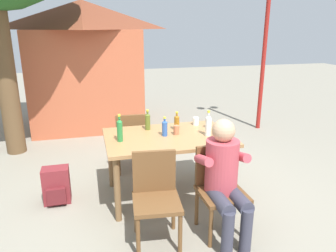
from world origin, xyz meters
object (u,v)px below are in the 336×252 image
chair_near_right (219,185)px  chair_far_left (131,139)px  backpack_by_near_side (57,186)px  cup_steel (222,137)px  cup_glass (209,123)px  cup_white (196,121)px  dining_table (168,144)px  bottle_olive (148,121)px  brick_kiosk (85,61)px  bottle_clear (208,125)px  cup_terracotta (176,130)px  chair_near_left (156,193)px  bottle_green (120,130)px  person_in_white_shirt (225,174)px  lamp_post (267,18)px  bottle_blue (165,128)px  bottle_amber (177,122)px

chair_near_right → chair_far_left: size_ratio=1.00×
backpack_by_near_side → cup_steel: bearing=-14.8°
cup_glass → cup_white: size_ratio=1.14×
cup_white → dining_table: bearing=-144.2°
dining_table → bottle_olive: size_ratio=5.72×
cup_white → brick_kiosk: brick_kiosk is taller
backpack_by_near_side → chair_near_right: bearing=-29.6°
bottle_clear → cup_terracotta: bottle_clear is taller
chair_far_left → brick_kiosk: bearing=101.7°
chair_near_left → chair_far_left: size_ratio=1.00×
chair_far_left → bottle_clear: 1.26m
bottle_green → cup_terracotta: bearing=6.2°
chair_far_left → person_in_white_shirt: (0.66, -1.68, 0.17)m
bottle_green → backpack_by_near_side: bottle_green is taller
chair_near_right → cup_glass: (0.25, 0.96, 0.34)m
cup_steel → lamp_post: (1.93, 2.53, 1.30)m
chair_far_left → cup_white: 0.97m
person_in_white_shirt → bottle_blue: (-0.37, 0.90, 0.22)m
bottle_blue → cup_white: size_ratio=2.27×
dining_table → bottle_blue: (-0.04, 0.01, 0.20)m
chair_near_right → bottle_green: 1.23m
chair_near_right → lamp_post: size_ratio=0.29×
chair_near_left → bottle_olive: (0.14, 1.07, 0.39)m
bottle_olive → backpack_by_near_side: (-1.13, -0.14, -0.67)m
person_in_white_shirt → cup_steel: person_in_white_shirt is taller
dining_table → bottle_clear: (0.46, -0.11, 0.23)m
dining_table → backpack_by_near_side: dining_table is taller
chair_far_left → cup_terracotta: cup_terracotta is taller
bottle_olive → brick_kiosk: (-0.69, 3.11, 0.43)m
bottle_olive → bottle_clear: bearing=-31.9°
chair_near_right → bottle_olive: bottle_olive is taller
chair_far_left → bottle_clear: bottle_clear is taller
cup_terracotta → lamp_post: (2.35, 2.17, 1.30)m
chair_far_left → bottle_olive: bottle_olive is taller
bottle_clear → cup_terracotta: bearing=158.8°
cup_terracotta → brick_kiosk: 3.54m
backpack_by_near_side → brick_kiosk: (0.44, 3.25, 1.10)m
bottle_amber → bottle_clear: bearing=-45.3°
chair_near_left → bottle_amber: bottle_amber is taller
chair_near_right → cup_steel: 0.60m
cup_steel → chair_near_left: bearing=-152.5°
bottle_olive → cup_steel: size_ratio=2.32×
chair_far_left → lamp_post: size_ratio=0.29×
dining_table → backpack_by_near_side: (-1.31, 0.15, -0.46)m
bottle_amber → chair_near_left: bearing=-116.3°
chair_near_left → backpack_by_near_side: size_ratio=2.00×
bottle_clear → chair_near_left: bearing=-138.9°
chair_near_left → cup_glass: 1.36m
brick_kiosk → lamp_post: bearing=-19.8°
bottle_clear → lamp_post: size_ratio=0.10×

